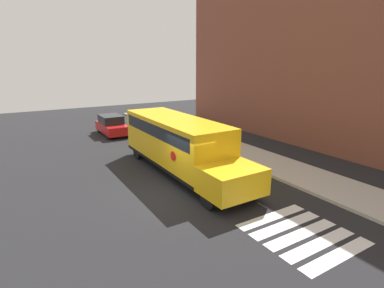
# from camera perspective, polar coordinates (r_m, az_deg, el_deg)

# --- Properties ---
(ground_plane) EXTENTS (60.00, 60.00, 0.00)m
(ground_plane) POSITION_cam_1_polar(r_m,az_deg,el_deg) (13.92, -2.82, -9.11)
(ground_plane) COLOR black
(sidewalk_strip) EXTENTS (44.00, 3.00, 0.15)m
(sidewalk_strip) POSITION_cam_1_polar(r_m,az_deg,el_deg) (17.70, 16.04, -4.03)
(sidewalk_strip) COLOR #B2ADA3
(sidewalk_strip) RESTS_ON ground
(building_backdrop) EXTENTS (32.00, 4.00, 12.62)m
(building_backdrop) POSITION_cam_1_polar(r_m,az_deg,el_deg) (22.05, 29.30, 14.86)
(building_backdrop) COLOR brown
(building_backdrop) RESTS_ON ground
(crosswalk_stripes) EXTENTS (3.30, 3.20, 0.01)m
(crosswalk_stripes) POSITION_cam_1_polar(r_m,az_deg,el_deg) (11.45, 20.11, -15.79)
(crosswalk_stripes) COLOR white
(crosswalk_stripes) RESTS_ON ground
(school_bus) EXTENTS (9.98, 2.57, 2.88)m
(school_bus) POSITION_cam_1_polar(r_m,az_deg,el_deg) (16.02, -2.59, 0.46)
(school_bus) COLOR yellow
(school_bus) RESTS_ON ground
(parked_car) EXTENTS (4.04, 1.72, 1.57)m
(parked_car) POSITION_cam_1_polar(r_m,az_deg,el_deg) (25.52, -15.04, 3.48)
(parked_car) COLOR red
(parked_car) RESTS_ON ground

